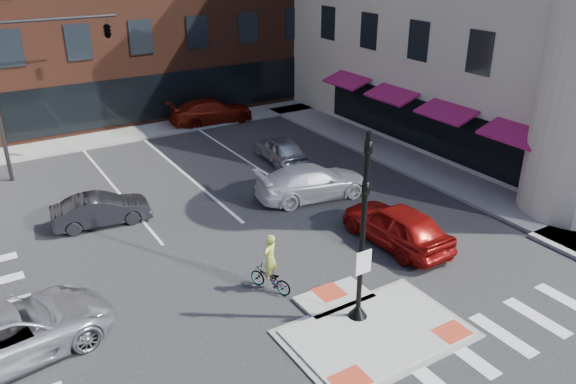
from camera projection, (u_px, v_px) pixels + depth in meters
ground at (365, 326)px, 17.11m from camera, size 120.00×120.00×0.00m
refuge_island at (371, 329)px, 16.89m from camera, size 5.40×4.65×0.13m
sidewalk_e at (405, 158)px, 30.02m from camera, size 3.00×24.00×0.15m
sidewalk_n at (183, 124)px, 35.56m from camera, size 26.00×3.00×0.15m
signal_pole at (362, 253)px, 16.45m from camera, size 0.60×0.60×5.98m
mast_arm_signal at (78, 44)px, 26.83m from camera, size 6.10×2.24×8.00m
silver_suv at (11, 333)px, 15.57m from camera, size 5.97×3.48×1.56m
red_sedan at (396, 225)px, 21.40m from camera, size 2.04×4.85×1.64m
white_pickup at (312, 182)px, 25.36m from camera, size 5.50×2.92×1.52m
bg_car_dark at (101, 210)px, 22.99m from camera, size 4.04×1.82×1.29m
bg_car_silver at (280, 149)px, 29.56m from camera, size 1.94×4.09×1.35m
bg_car_red at (211, 111)px, 35.76m from camera, size 5.44×2.52×1.54m
cyclist at (270, 272)px, 18.58m from camera, size 1.17×1.71×2.08m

